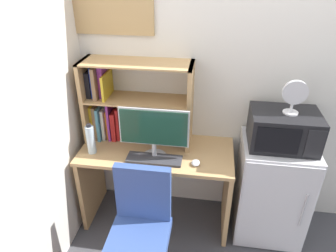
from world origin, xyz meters
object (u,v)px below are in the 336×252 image
at_px(monitor, 154,131).
at_px(computer_mouse, 196,163).
at_px(mini_fridge, 271,189).
at_px(wall_corkboard, 106,2).
at_px(desk_fan, 294,96).
at_px(keyboard, 154,159).
at_px(microwave, 283,129).
at_px(desk_chair, 141,237).
at_px(water_bottle, 91,139).
at_px(hutch_bookshelf, 121,101).

distance_m(monitor, computer_mouse, 0.41).
height_order(mini_fridge, wall_corkboard, wall_corkboard).
height_order(mini_fridge, desk_fan, desk_fan).
distance_m(keyboard, microwave, 1.01).
bearing_deg(mini_fridge, desk_chair, -147.10).
bearing_deg(desk_fan, water_bottle, -175.44).
bearing_deg(microwave, wall_corkboard, 169.14).
xyz_separation_m(water_bottle, desk_fan, (1.50, 0.12, 0.43)).
distance_m(water_bottle, wall_corkboard, 1.06).
relative_size(water_bottle, microwave, 0.53).
distance_m(hutch_bookshelf, keyboard, 0.56).
relative_size(computer_mouse, desk_chair, 0.09).
relative_size(hutch_bookshelf, monitor, 1.65).
relative_size(monitor, wall_corkboard, 0.75).
relative_size(desk_chair, wall_corkboard, 1.30).
bearing_deg(hutch_bookshelf, wall_corkboard, 126.70).
relative_size(mini_fridge, desk_chair, 0.95).
bearing_deg(hutch_bookshelf, keyboard, -42.35).
height_order(hutch_bookshelf, mini_fridge, hutch_bookshelf).
height_order(microwave, wall_corkboard, wall_corkboard).
distance_m(computer_mouse, desk_fan, 0.86).
bearing_deg(monitor, microwave, 6.93).
bearing_deg(monitor, hutch_bookshelf, 141.41).
bearing_deg(desk_chair, monitor, 89.24).
xyz_separation_m(mini_fridge, desk_fan, (0.02, -0.00, 0.86)).
bearing_deg(microwave, desk_fan, -13.68).
bearing_deg(hutch_bookshelf, monitor, -38.59).
height_order(keyboard, water_bottle, water_bottle).
xyz_separation_m(water_bottle, microwave, (1.48, 0.13, 0.15)).
height_order(hutch_bookshelf, desk_chair, hutch_bookshelf).
relative_size(computer_mouse, wall_corkboard, 0.11).
bearing_deg(wall_corkboard, mini_fridge, -10.98).
xyz_separation_m(monitor, desk_chair, (-0.01, -0.51, -0.58)).
xyz_separation_m(mini_fridge, wall_corkboard, (-1.38, 0.27, 1.41)).
bearing_deg(desk_fan, monitor, -173.57).
xyz_separation_m(desk_fan, wall_corkboard, (-1.40, 0.27, 0.55)).
bearing_deg(keyboard, computer_mouse, -1.78).
bearing_deg(mini_fridge, keyboard, -170.68).
height_order(hutch_bookshelf, microwave, hutch_bookshelf).
xyz_separation_m(monitor, mini_fridge, (0.96, 0.11, -0.55)).
bearing_deg(microwave, desk_chair, -146.98).
height_order(hutch_bookshelf, monitor, hutch_bookshelf).
bearing_deg(monitor, mini_fridge, 6.76).
height_order(desk_fan, desk_chair, desk_fan).
relative_size(keyboard, mini_fridge, 0.49).
xyz_separation_m(keyboard, wall_corkboard, (-0.42, 0.42, 1.09)).
bearing_deg(mini_fridge, hutch_bookshelf, 173.61).
relative_size(monitor, computer_mouse, 6.60).
bearing_deg(mini_fridge, water_bottle, -175.26).
bearing_deg(microwave, keyboard, -170.51).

